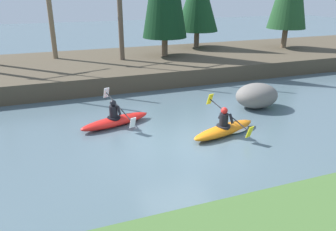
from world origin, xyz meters
TOP-DOWN VIEW (x-y plane):
  - ground_plane at (0.00, 0.00)m, footprint 90.00×90.00m
  - riverbank_far at (0.00, 9.94)m, footprint 44.00×8.05m
  - bare_tree_mid_downstream at (-3.24, 11.62)m, footprint 3.85×3.80m
  - bare_tree_downstream at (0.40, 9.84)m, footprint 3.48×3.44m
  - kayaker_lead at (1.81, 0.10)m, footprint 2.77×2.03m
  - kayaker_middle at (-1.65, 2.15)m, footprint 2.77×2.03m
  - boulder_midstream at (4.35, 2.07)m, footprint 1.84×1.44m

SIDE VIEW (x-z plane):
  - ground_plane at x=0.00m, z-range 0.00..0.00m
  - kayaker_lead at x=1.81m, z-range -0.40..0.80m
  - kayaker_middle at x=-1.65m, z-range -0.38..0.82m
  - riverbank_far at x=0.00m, z-range 0.00..0.86m
  - boulder_midstream at x=4.35m, z-range 0.00..1.04m
  - bare_tree_downstream at x=0.40m, z-range 0.68..6.98m
  - bare_tree_mid_downstream at x=-3.24m, z-range 0.65..7.66m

